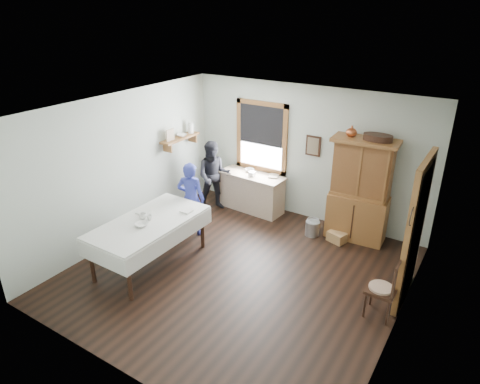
{
  "coord_description": "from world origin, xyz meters",
  "views": [
    {
      "loc": [
        3.19,
        -4.99,
        4.1
      ],
      "look_at": [
        -0.16,
        0.3,
        1.31
      ],
      "focal_mm": 32.0,
      "sensor_mm": 36.0,
      "label": 1
    }
  ],
  "objects_px": {
    "china_hutch": "(360,191)",
    "spindle_chair": "(382,287)",
    "wicker_basket": "(337,237)",
    "dining_table": "(150,242)",
    "work_counter": "(252,192)",
    "figure_dark": "(214,178)",
    "pail": "(312,228)",
    "woman_blue": "(191,202)"
  },
  "relations": [
    {
      "from": "work_counter",
      "to": "woman_blue",
      "type": "bearing_deg",
      "value": -102.35
    },
    {
      "from": "work_counter",
      "to": "dining_table",
      "type": "height_order",
      "value": "dining_table"
    },
    {
      "from": "spindle_chair",
      "to": "woman_blue",
      "type": "height_order",
      "value": "woman_blue"
    },
    {
      "from": "spindle_chair",
      "to": "wicker_basket",
      "type": "relative_size",
      "value": 2.9
    },
    {
      "from": "pail",
      "to": "wicker_basket",
      "type": "height_order",
      "value": "pail"
    },
    {
      "from": "wicker_basket",
      "to": "figure_dark",
      "type": "xyz_separation_m",
      "value": [
        -2.75,
        -0.06,
        0.6
      ]
    },
    {
      "from": "spindle_chair",
      "to": "wicker_basket",
      "type": "xyz_separation_m",
      "value": [
        -1.24,
        1.63,
        -0.37
      ]
    },
    {
      "from": "work_counter",
      "to": "pail",
      "type": "height_order",
      "value": "work_counter"
    },
    {
      "from": "spindle_chair",
      "to": "pail",
      "type": "xyz_separation_m",
      "value": [
        -1.72,
        1.62,
        -0.33
      ]
    },
    {
      "from": "spindle_chair",
      "to": "china_hutch",
      "type": "bearing_deg",
      "value": 117.63
    },
    {
      "from": "dining_table",
      "to": "figure_dark",
      "type": "distance_m",
      "value": 2.37
    },
    {
      "from": "dining_table",
      "to": "work_counter",
      "type": "bearing_deg",
      "value": 82.41
    },
    {
      "from": "china_hutch",
      "to": "wicker_basket",
      "type": "distance_m",
      "value": 0.96
    },
    {
      "from": "wicker_basket",
      "to": "dining_table",
      "type": "bearing_deg",
      "value": -135.23
    },
    {
      "from": "wicker_basket",
      "to": "pail",
      "type": "bearing_deg",
      "value": -178.36
    },
    {
      "from": "spindle_chair",
      "to": "pail",
      "type": "relative_size",
      "value": 3.27
    },
    {
      "from": "dining_table",
      "to": "wicker_basket",
      "type": "height_order",
      "value": "dining_table"
    },
    {
      "from": "work_counter",
      "to": "dining_table",
      "type": "xyz_separation_m",
      "value": [
        -0.36,
        -2.71,
        0.01
      ]
    },
    {
      "from": "spindle_chair",
      "to": "figure_dark",
      "type": "height_order",
      "value": "figure_dark"
    },
    {
      "from": "work_counter",
      "to": "dining_table",
      "type": "bearing_deg",
      "value": -93.82
    },
    {
      "from": "dining_table",
      "to": "wicker_basket",
      "type": "xyz_separation_m",
      "value": [
        2.41,
        2.39,
        -0.31
      ]
    },
    {
      "from": "spindle_chair",
      "to": "woman_blue",
      "type": "bearing_deg",
      "value": 173.5
    },
    {
      "from": "wicker_basket",
      "to": "woman_blue",
      "type": "distance_m",
      "value": 2.81
    },
    {
      "from": "pail",
      "to": "work_counter",
      "type": "bearing_deg",
      "value": 167.82
    },
    {
      "from": "work_counter",
      "to": "spindle_chair",
      "type": "relative_size",
      "value": 1.5
    },
    {
      "from": "dining_table",
      "to": "woman_blue",
      "type": "height_order",
      "value": "woman_blue"
    },
    {
      "from": "wicker_basket",
      "to": "figure_dark",
      "type": "relative_size",
      "value": 0.23
    },
    {
      "from": "spindle_chair",
      "to": "work_counter",
      "type": "bearing_deg",
      "value": 149.66
    },
    {
      "from": "dining_table",
      "to": "spindle_chair",
      "type": "bearing_deg",
      "value": 11.7
    },
    {
      "from": "china_hutch",
      "to": "wicker_basket",
      "type": "xyz_separation_m",
      "value": [
        -0.23,
        -0.33,
        -0.88
      ]
    },
    {
      "from": "china_hutch",
      "to": "figure_dark",
      "type": "bearing_deg",
      "value": -176.4
    },
    {
      "from": "dining_table",
      "to": "figure_dark",
      "type": "bearing_deg",
      "value": 98.47
    },
    {
      "from": "figure_dark",
      "to": "china_hutch",
      "type": "bearing_deg",
      "value": -26.42
    },
    {
      "from": "china_hutch",
      "to": "figure_dark",
      "type": "height_order",
      "value": "china_hutch"
    },
    {
      "from": "wicker_basket",
      "to": "work_counter",
      "type": "bearing_deg",
      "value": 171.06
    },
    {
      "from": "pail",
      "to": "figure_dark",
      "type": "height_order",
      "value": "figure_dark"
    },
    {
      "from": "spindle_chair",
      "to": "wicker_basket",
      "type": "bearing_deg",
      "value": 127.56
    },
    {
      "from": "woman_blue",
      "to": "dining_table",
      "type": "bearing_deg",
      "value": 74.61
    },
    {
      "from": "work_counter",
      "to": "spindle_chair",
      "type": "distance_m",
      "value": 3.82
    },
    {
      "from": "china_hutch",
      "to": "spindle_chair",
      "type": "height_order",
      "value": "china_hutch"
    },
    {
      "from": "dining_table",
      "to": "pail",
      "type": "height_order",
      "value": "dining_table"
    },
    {
      "from": "china_hutch",
      "to": "pail",
      "type": "relative_size",
      "value": 6.76
    }
  ]
}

